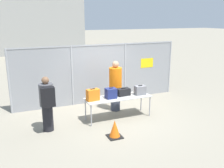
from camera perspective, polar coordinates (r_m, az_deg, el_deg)
The scene contains 12 objects.
ground_plane at distance 8.81m, azimuth 1.19°, elevation -7.27°, with size 120.00×120.00×0.00m, color gray.
fence_section at distance 9.98m, azimuth -2.77°, elevation 2.70°, with size 6.82×0.07×2.33m.
inspection_table at distance 8.41m, azimuth 1.43°, elevation -3.33°, with size 2.25×0.72×0.75m.
suitcase_orange at distance 8.02m, azimuth -4.39°, elevation -2.50°, with size 0.43×0.27×0.40m.
suitcase_navy at distance 8.24m, azimuth -0.26°, elevation -2.12°, with size 0.35×0.29×0.36m.
suitcase_black at distance 8.54m, azimuth 2.60°, elevation -1.83°, with size 0.47×0.29×0.27m.
suitcase_grey at distance 8.68m, azimuth 6.44°, elevation -1.41°, with size 0.38×0.27×0.33m.
traveler_hooded at distance 7.59m, azimuth -14.62°, elevation -4.03°, with size 0.42×0.65×1.68m.
security_worker_near at distance 9.04m, azimuth 0.79°, elevation -0.32°, with size 0.46×0.46×1.84m.
utility_trailer at distance 12.19m, azimuth 4.18°, elevation 1.16°, with size 4.40×2.22×0.74m.
distant_hangar at distance 29.96m, azimuth -22.23°, elevation 14.44°, with size 12.90×12.19×7.26m.
traffic_cone at distance 7.24m, azimuth 0.62°, elevation -10.36°, with size 0.41×0.41×0.51m.
Camera 1 is at (-3.39, -7.42, 3.33)m, focal length 40.00 mm.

